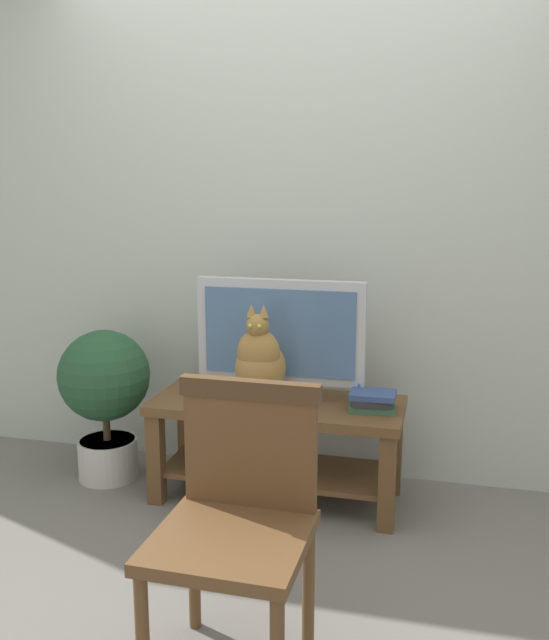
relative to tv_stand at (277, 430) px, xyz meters
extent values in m
plane|color=slate|center=(0.03, -0.65, -0.34)|extent=(12.00, 12.00, 0.00)
cube|color=#B7BCB2|center=(0.03, 0.43, 1.06)|extent=(7.00, 0.12, 2.80)
cube|color=brown|center=(0.00, 0.00, 0.12)|extent=(1.16, 0.48, 0.04)
cube|color=brown|center=(-0.53, -0.19, -0.12)|extent=(0.07, 0.07, 0.43)
cube|color=brown|center=(0.53, -0.19, -0.12)|extent=(0.07, 0.07, 0.43)
cube|color=brown|center=(-0.53, 0.19, -0.12)|extent=(0.07, 0.07, 0.43)
cube|color=brown|center=(0.53, 0.19, -0.12)|extent=(0.07, 0.07, 0.43)
cube|color=brown|center=(0.00, 0.00, -0.19)|extent=(1.06, 0.40, 0.02)
cube|color=#B7B7BC|center=(0.00, 0.06, 0.16)|extent=(0.29, 0.20, 0.03)
cube|color=#B7B7BC|center=(0.00, 0.06, 0.20)|extent=(0.06, 0.04, 0.05)
cube|color=#B7B7BC|center=(0.00, 0.06, 0.46)|extent=(0.79, 0.05, 0.48)
cube|color=#4C6B93|center=(0.00, 0.03, 0.46)|extent=(0.71, 0.01, 0.40)
sphere|color=#2672F2|center=(0.37, 0.03, 0.24)|extent=(0.01, 0.01, 0.01)
cube|color=#ADADB2|center=(-0.05, -0.10, 0.18)|extent=(0.42, 0.24, 0.07)
cube|color=black|center=(-0.05, -0.22, 0.18)|extent=(0.25, 0.01, 0.03)
ellipsoid|color=olive|center=(-0.05, -0.10, 0.33)|extent=(0.22, 0.26, 0.23)
ellipsoid|color=olive|center=(-0.05, -0.13, 0.40)|extent=(0.19, 0.17, 0.21)
sphere|color=olive|center=(-0.05, -0.15, 0.53)|extent=(0.10, 0.10, 0.10)
cone|color=olive|center=(-0.08, -0.15, 0.59)|extent=(0.05, 0.05, 0.06)
cone|color=olive|center=(-0.02, -0.15, 0.59)|extent=(0.05, 0.05, 0.06)
sphere|color=#B2C64C|center=(-0.07, -0.19, 0.54)|extent=(0.02, 0.02, 0.02)
sphere|color=#B2C64C|center=(-0.03, -0.19, 0.54)|extent=(0.02, 0.02, 0.02)
cylinder|color=olive|center=(0.02, -0.19, 0.23)|extent=(0.07, 0.21, 0.04)
cylinder|color=brown|center=(-0.03, -1.01, -0.12)|extent=(0.04, 0.04, 0.42)
cylinder|color=brown|center=(0.36, -1.02, -0.12)|extent=(0.04, 0.04, 0.42)
cube|color=brown|center=(0.16, -1.21, 0.11)|extent=(0.45, 0.45, 0.04)
cube|color=brown|center=(0.16, -1.01, 0.34)|extent=(0.43, 0.04, 0.41)
cube|color=#4D331C|center=(0.16, -1.01, 0.51)|extent=(0.45, 0.05, 0.06)
cube|color=#38664C|center=(0.44, -0.02, 0.16)|extent=(0.21, 0.17, 0.03)
cube|color=#2D2D33|center=(0.44, -0.03, 0.19)|extent=(0.18, 0.15, 0.03)
cube|color=#33477A|center=(0.44, -0.03, 0.22)|extent=(0.20, 0.15, 0.03)
cylinder|color=beige|center=(-0.88, 0.01, -0.23)|extent=(0.30, 0.30, 0.20)
cylinder|color=#332319|center=(-0.88, 0.01, -0.14)|extent=(0.27, 0.27, 0.02)
cylinder|color=#4C3823|center=(-0.88, 0.01, -0.06)|extent=(0.04, 0.04, 0.15)
sphere|color=#234C2D|center=(-0.88, 0.01, 0.20)|extent=(0.45, 0.45, 0.45)
camera|label=1|loc=(0.75, -2.98, 1.14)|focal=39.01mm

